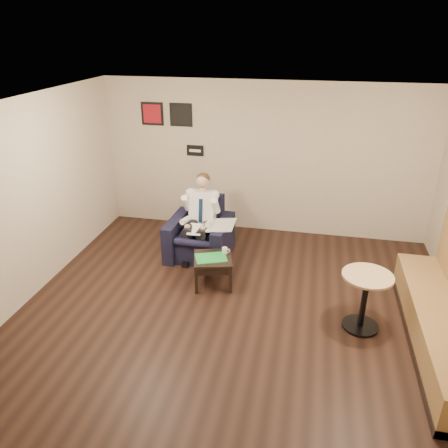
% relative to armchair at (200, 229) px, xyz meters
% --- Properties ---
extents(ground, '(6.00, 6.00, 0.00)m').
position_rel_armchair_xyz_m(ground, '(0.90, -1.72, -0.49)').
color(ground, black).
rests_on(ground, ground).
extents(wall_back, '(6.00, 0.02, 2.80)m').
position_rel_armchair_xyz_m(wall_back, '(0.90, 1.28, 0.91)').
color(wall_back, beige).
rests_on(wall_back, ground).
extents(wall_front, '(6.00, 0.02, 2.80)m').
position_rel_armchair_xyz_m(wall_front, '(0.90, -4.72, 0.91)').
color(wall_front, beige).
rests_on(wall_front, ground).
extents(wall_left, '(0.02, 6.00, 2.80)m').
position_rel_armchair_xyz_m(wall_left, '(-2.10, -1.72, 0.91)').
color(wall_left, beige).
rests_on(wall_left, ground).
extents(ceiling, '(6.00, 6.00, 0.02)m').
position_rel_armchair_xyz_m(ceiling, '(0.90, -1.72, 2.31)').
color(ceiling, white).
rests_on(ceiling, wall_back).
extents(seating_sign, '(0.32, 0.02, 0.20)m').
position_rel_armchair_xyz_m(seating_sign, '(-0.40, 1.27, 1.01)').
color(seating_sign, black).
rests_on(seating_sign, wall_back).
extents(art_print_left, '(0.42, 0.03, 0.42)m').
position_rel_armchair_xyz_m(art_print_left, '(-1.20, 1.27, 1.66)').
color(art_print_left, maroon).
rests_on(art_print_left, wall_back).
extents(art_print_right, '(0.42, 0.03, 0.42)m').
position_rel_armchair_xyz_m(art_print_right, '(-0.65, 1.27, 1.66)').
color(art_print_right, black).
rests_on(art_print_right, wall_back).
extents(armchair, '(1.05, 1.05, 0.98)m').
position_rel_armchair_xyz_m(armchair, '(0.00, 0.00, 0.00)').
color(armchair, black).
rests_on(armchair, ground).
extents(seated_man, '(0.67, 0.98, 1.34)m').
position_rel_armchair_xyz_m(seated_man, '(-0.00, -0.13, 0.18)').
color(seated_man, white).
rests_on(seated_man, armchair).
extents(lap_papers, '(0.23, 0.33, 0.01)m').
position_rel_armchair_xyz_m(lap_papers, '(-0.01, -0.23, 0.11)').
color(lap_papers, white).
rests_on(lap_papers, seated_man).
extents(newspaper, '(0.44, 0.54, 0.01)m').
position_rel_armchair_xyz_m(newspaper, '(0.41, -0.12, 0.18)').
color(newspaper, silver).
rests_on(newspaper, armchair).
extents(side_table, '(0.69, 0.69, 0.46)m').
position_rel_armchair_xyz_m(side_table, '(0.43, -0.85, -0.26)').
color(side_table, black).
rests_on(side_table, ground).
extents(green_folder, '(0.55, 0.48, 0.01)m').
position_rel_armchair_xyz_m(green_folder, '(0.41, -0.87, -0.03)').
color(green_folder, green).
rests_on(green_folder, side_table).
extents(coffee_mug, '(0.10, 0.10, 0.10)m').
position_rel_armchair_xyz_m(coffee_mug, '(0.58, -0.68, 0.02)').
color(coffee_mug, white).
rests_on(coffee_mug, side_table).
extents(smartphone, '(0.15, 0.08, 0.01)m').
position_rel_armchair_xyz_m(smartphone, '(0.44, -0.68, -0.03)').
color(smartphone, black).
rests_on(smartphone, side_table).
extents(cafe_table, '(0.82, 0.82, 0.80)m').
position_rel_armchair_xyz_m(cafe_table, '(2.58, -1.48, -0.09)').
color(cafe_table, tan).
rests_on(cafe_table, ground).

